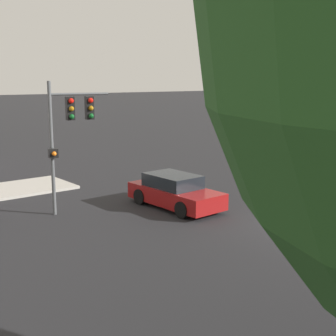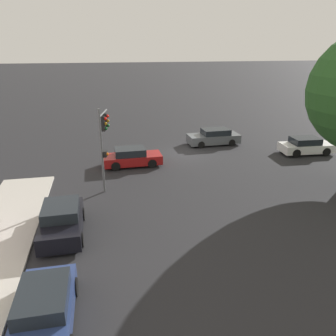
{
  "view_description": "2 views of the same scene",
  "coord_description": "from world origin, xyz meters",
  "views": [
    {
      "loc": [
        -9.75,
        14.12,
        5.24
      ],
      "look_at": [
        3.13,
        3.75,
        2.1
      ],
      "focal_mm": 50.0,
      "sensor_mm": 36.0,
      "label": 1
    },
    {
      "loc": [
        6.69,
        25.44,
        8.6
      ],
      "look_at": [
        2.73,
        5.78,
        1.01
      ],
      "focal_mm": 35.0,
      "sensor_mm": 36.0,
      "label": 2
    }
  ],
  "objects": [
    {
      "name": "ground_plane",
      "position": [
        0.0,
        0.0,
        0.0
      ],
      "size": [
        300.0,
        300.0,
        0.0
      ],
      "primitive_type": "plane",
      "color": "black"
    },
    {
      "name": "traffic_signal",
      "position": [
        6.7,
        5.74,
        3.59
      ],
      "size": [
        0.66,
        2.51,
        5.19
      ],
      "rotation": [
        0.0,
        0.0,
        2.94
      ],
      "color": "#515456",
      "rests_on": "ground_plane"
    },
    {
      "name": "crossing_car_0",
      "position": [
        4.75,
        2.09,
        0.66
      ],
      "size": [
        4.35,
        1.95,
        1.37
      ],
      "rotation": [
        0.0,
        0.0,
        3.17
      ],
      "color": "maroon",
      "rests_on": "ground_plane"
    },
    {
      "name": "crossing_car_1",
      "position": [
        -9.77,
        2.05,
        0.67
      ],
      "size": [
        4.32,
        2.08,
        1.39
      ],
      "rotation": [
        0.0,
        0.0,
        3.09
      ],
      "color": "silver",
      "rests_on": "ground_plane"
    },
    {
      "name": "crossing_car_2",
      "position": [
        -3.13,
        -2.08,
        0.68
      ],
      "size": [
        4.71,
        2.05,
        1.43
      ],
      "rotation": [
        0.0,
        0.0,
        0.03
      ],
      "color": "#4C5156",
      "rests_on": "ground_plane"
    },
    {
      "name": "parked_car_0",
      "position": [
        8.96,
        11.01,
        0.72
      ],
      "size": [
        2.05,
        3.99,
        1.51
      ],
      "rotation": [
        0.0,
        0.0,
        1.59
      ],
      "color": "black",
      "rests_on": "ground_plane"
    },
    {
      "name": "parked_car_1",
      "position": [
        8.97,
        16.62,
        0.63
      ],
      "size": [
        1.9,
        4.14,
        1.3
      ],
      "rotation": [
        0.0,
        0.0,
        1.57
      ],
      "color": "navy",
      "rests_on": "ground_plane"
    }
  ]
}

